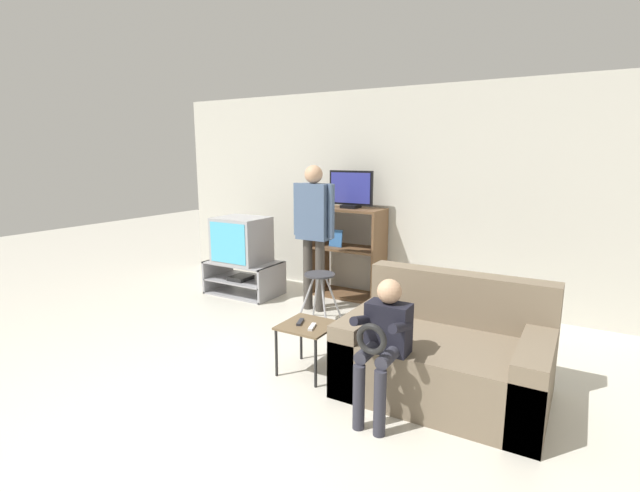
{
  "coord_description": "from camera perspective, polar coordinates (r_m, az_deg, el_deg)",
  "views": [
    {
      "loc": [
        2.27,
        -2.11,
        1.81
      ],
      "look_at": [
        -0.04,
        1.83,
        0.9
      ],
      "focal_mm": 26.0,
      "sensor_mm": 36.0,
      "label": 1
    }
  ],
  "objects": [
    {
      "name": "ground_plane",
      "position": [
        3.59,
        -15.22,
        -19.45
      ],
      "size": [
        18.0,
        18.0,
        0.0
      ],
      "primitive_type": "plane",
      "color": "beige"
    },
    {
      "name": "wall_back",
      "position": [
        5.95,
        7.9,
        6.23
      ],
      "size": [
        6.4,
        0.06,
        2.6
      ],
      "color": "beige",
      "rests_on": "ground_plane"
    },
    {
      "name": "tv_stand",
      "position": [
        6.18,
        -9.33,
        -3.89
      ],
      "size": [
        0.94,
        0.58,
        0.43
      ],
      "color": "#939399",
      "rests_on": "ground_plane"
    },
    {
      "name": "television_main",
      "position": [
        6.06,
        -9.62,
        0.75
      ],
      "size": [
        0.64,
        0.55,
        0.59
      ],
      "color": "#9E9EA3",
      "rests_on": "tv_stand"
    },
    {
      "name": "media_shelf",
      "position": [
        5.93,
        3.55,
        -0.71
      ],
      "size": [
        0.88,
        0.45,
        1.15
      ],
      "color": "brown",
      "rests_on": "ground_plane"
    },
    {
      "name": "television_flat",
      "position": [
        5.81,
        3.82,
        6.84
      ],
      "size": [
        0.59,
        0.2,
        0.46
      ],
      "color": "black",
      "rests_on": "media_shelf"
    },
    {
      "name": "folding_stool",
      "position": [
        4.99,
        -0.04,
        -4.57
      ],
      "size": [
        0.4,
        0.37,
        0.56
      ],
      "color": "#99999E",
      "rests_on": "ground_plane"
    },
    {
      "name": "snack_table",
      "position": [
        3.91,
        -1.51,
        -10.4
      ],
      "size": [
        0.43,
        0.43,
        0.42
      ],
      "color": "brown",
      "rests_on": "ground_plane"
    },
    {
      "name": "remote_control_black",
      "position": [
        3.91,
        -2.45,
        -9.32
      ],
      "size": [
        0.08,
        0.15,
        0.02
      ],
      "primitive_type": "cube",
      "rotation": [
        0.0,
        0.0,
        0.34
      ],
      "color": "#232328",
      "rests_on": "snack_table"
    },
    {
      "name": "remote_control_white",
      "position": [
        3.81,
        -0.98,
        -9.91
      ],
      "size": [
        0.08,
        0.15,
        0.02
      ],
      "primitive_type": "cube",
      "rotation": [
        0.0,
        0.0,
        0.3
      ],
      "color": "silver",
      "rests_on": "snack_table"
    },
    {
      "name": "couch",
      "position": [
        3.76,
        15.2,
        -12.92
      ],
      "size": [
        1.48,
        0.99,
        0.87
      ],
      "color": "#756651",
      "rests_on": "ground_plane"
    },
    {
      "name": "person_standing_adult",
      "position": [
        5.3,
        -0.78,
        2.79
      ],
      "size": [
        0.53,
        0.21,
        1.69
      ],
      "color": "#3D3833",
      "rests_on": "ground_plane"
    },
    {
      "name": "person_seated_child",
      "position": [
        3.23,
        7.79,
        -11.08
      ],
      "size": [
        0.33,
        0.43,
        0.98
      ],
      "color": "#2D2D38",
      "rests_on": "ground_plane"
    }
  ]
}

